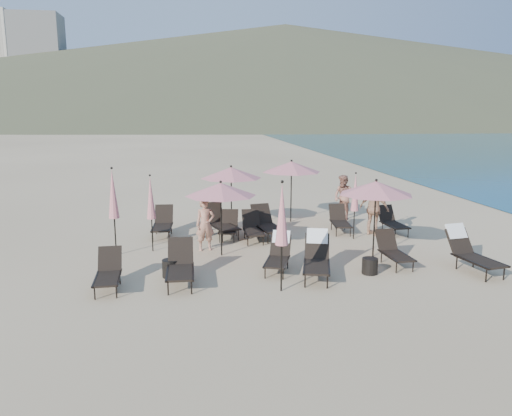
{
  "coord_description": "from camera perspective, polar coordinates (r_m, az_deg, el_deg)",
  "views": [
    {
      "loc": [
        -3.49,
        -12.52,
        4.32
      ],
      "look_at": [
        -1.17,
        3.5,
        1.1
      ],
      "focal_mm": 35.0,
      "sensor_mm": 36.0,
      "label": 1
    }
  ],
  "objects": [
    {
      "name": "umbrella_open_2",
      "position": [
        17.82,
        -2.87,
        4.04
      ],
      "size": [
        2.2,
        2.2,
        2.36
      ],
      "color": "black",
      "rests_on": "ground"
    },
    {
      "name": "side_table_1",
      "position": [
        13.7,
        12.88,
        -6.48
      ],
      "size": [
        0.42,
        0.42,
        0.43
      ],
      "primitive_type": "cylinder",
      "color": "black",
      "rests_on": "ground"
    },
    {
      "name": "umbrella_closed_2",
      "position": [
        15.24,
        -16.03,
        1.51
      ],
      "size": [
        0.31,
        0.31,
        2.67
      ],
      "color": "black",
      "rests_on": "ground"
    },
    {
      "name": "lounger_12",
      "position": [
        17.06,
        -3.13,
        -2.05
      ],
      "size": [
        0.84,
        1.57,
        0.86
      ],
      "rotation": [
        0.0,
        0.0,
        -0.19
      ],
      "color": "black",
      "rests_on": "ground"
    },
    {
      "name": "lounger_3",
      "position": [
        13.2,
        6.96,
        -5.5
      ],
      "size": [
        1.1,
        1.9,
        1.12
      ],
      "rotation": [
        0.0,
        0.0,
        -0.27
      ],
      "color": "black",
      "rests_on": "ground"
    },
    {
      "name": "umbrella_open_0",
      "position": [
        14.65,
        -4.05,
        2.14
      ],
      "size": [
        2.11,
        2.11,
        2.27
      ],
      "color": "black",
      "rests_on": "ground"
    },
    {
      "name": "lounger_5",
      "position": [
        14.76,
        23.3,
        -4.5
      ],
      "size": [
        0.95,
        1.92,
        1.15
      ],
      "rotation": [
        0.0,
        0.0,
        0.16
      ],
      "color": "black",
      "rests_on": "ground"
    },
    {
      "name": "hotel_skyline",
      "position": [
        298.37,
        -26.66,
        13.91
      ],
      "size": [
        109.0,
        82.0,
        55.0
      ],
      "color": "beige",
      "rests_on": "ground"
    },
    {
      "name": "beachgoer_c",
      "position": [
        17.72,
        13.36,
        -0.05
      ],
      "size": [
        1.05,
        1.15,
        1.88
      ],
      "primitive_type": "imported",
      "rotation": [
        0.0,
        0.0,
        2.25
      ],
      "color": "tan",
      "rests_on": "ground"
    },
    {
      "name": "lounger_10",
      "position": [
        18.09,
        9.53,
        -1.36
      ],
      "size": [
        0.77,
        1.62,
        0.9
      ],
      "rotation": [
        0.0,
        0.0,
        -0.12
      ],
      "color": "black",
      "rests_on": "ground"
    },
    {
      "name": "volcanic_headland",
      "position": [
        324.67,
        5.27,
        15.12
      ],
      "size": [
        690.0,
        690.0,
        55.0
      ],
      "color": "brown",
      "rests_on": "ground"
    },
    {
      "name": "beachgoer_a",
      "position": [
        15.48,
        -5.83,
        -1.9
      ],
      "size": [
        0.64,
        0.47,
        1.63
      ],
      "primitive_type": "imported",
      "rotation": [
        0.0,
        0.0,
        0.15
      ],
      "color": "#AE765E",
      "rests_on": "ground"
    },
    {
      "name": "lounger_7",
      "position": [
        17.29,
        -4.12,
        -1.56
      ],
      "size": [
        1.25,
        1.96,
        1.06
      ],
      "rotation": [
        0.0,
        0.0,
        0.33
      ],
      "color": "black",
      "rests_on": "ground"
    },
    {
      "name": "lounger_6",
      "position": [
        17.53,
        -10.61,
        -1.69
      ],
      "size": [
        0.74,
        1.72,
        0.97
      ],
      "rotation": [
        0.0,
        0.0,
        -0.06
      ],
      "color": "black",
      "rests_on": "ground"
    },
    {
      "name": "lounger_1",
      "position": [
        12.74,
        -8.65,
        -6.47
      ],
      "size": [
        0.7,
        1.76,
        1.01
      ],
      "rotation": [
        0.0,
        0.0,
        -0.02
      ],
      "color": "black",
      "rests_on": "ground"
    },
    {
      "name": "lounger_9",
      "position": [
        17.04,
        1.27,
        -1.76
      ],
      "size": [
        1.02,
        1.9,
        1.04
      ],
      "rotation": [
        0.0,
        0.0,
        0.19
      ],
      "color": "black",
      "rests_on": "ground"
    },
    {
      "name": "umbrella_open_3",
      "position": [
        19.19,
        4.07,
        4.71
      ],
      "size": [
        2.26,
        2.26,
        2.43
      ],
      "color": "black",
      "rests_on": "ground"
    },
    {
      "name": "lounger_2",
      "position": [
        13.64,
        2.59,
        -5.2
      ],
      "size": [
        1.03,
        1.64,
        0.96
      ],
      "rotation": [
        0.0,
        0.0,
        -0.33
      ],
      "color": "black",
      "rests_on": "ground"
    },
    {
      "name": "umbrella_closed_0",
      "position": [
        11.71,
        2.98,
        -0.79
      ],
      "size": [
        0.32,
        0.32,
        2.7
      ],
      "color": "black",
      "rests_on": "ground"
    },
    {
      "name": "umbrella_closed_1",
      "position": [
        16.91,
        11.26,
        1.71
      ],
      "size": [
        0.27,
        0.27,
        2.28
      ],
      "color": "black",
      "rests_on": "ground"
    },
    {
      "name": "side_table_0",
      "position": [
        13.3,
        -9.74,
        -6.81
      ],
      "size": [
        0.44,
        0.44,
        0.47
      ],
      "primitive_type": "cylinder",
      "color": "black",
      "rests_on": "ground"
    },
    {
      "name": "umbrella_open_1",
      "position": [
        14.9,
        13.55,
        2.23
      ],
      "size": [
        2.17,
        2.17,
        2.34
      ],
      "color": "black",
      "rests_on": "ground"
    },
    {
      "name": "ground",
      "position": [
        13.7,
        7.01,
        -7.22
      ],
      "size": [
        800.0,
        800.0,
        0.0
      ],
      "primitive_type": "plane",
      "color": "#D6BA8C",
      "rests_on": "ground"
    },
    {
      "name": "lounger_8",
      "position": [
        16.7,
        -0.39,
        -2.22
      ],
      "size": [
        0.63,
        1.61,
        0.92
      ],
      "rotation": [
        0.0,
        0.0,
        -0.01
      ],
      "color": "black",
      "rests_on": "ground"
    },
    {
      "name": "lounger_4",
      "position": [
        14.6,
        15.42,
        -4.7
      ],
      "size": [
        0.64,
        1.55,
        0.88
      ],
      "rotation": [
        0.0,
        0.0,
        0.04
      ],
      "color": "black",
      "rests_on": "ground"
    },
    {
      "name": "beachgoer_b",
      "position": [
        20.06,
        9.96,
        1.21
      ],
      "size": [
        1.03,
        1.09,
        1.77
      ],
      "primitive_type": "imported",
      "rotation": [
        0.0,
        0.0,
        -0.99
      ],
      "color": "#9E6651",
      "rests_on": "ground"
    },
    {
      "name": "umbrella_closed_3",
      "position": [
        15.45,
        -11.94,
        1.12
      ],
      "size": [
        0.28,
        0.28,
        2.4
      ],
      "color": "black",
      "rests_on": "ground"
    },
    {
      "name": "lounger_0",
      "position": [
        12.79,
        -16.53,
        -7.01
      ],
      "size": [
        0.65,
        1.57,
        0.89
      ],
      "rotation": [
        0.0,
        0.0,
        0.04
      ],
      "color": "black",
      "rests_on": "ground"
    },
    {
      "name": "lounger_11",
      "position": [
        18.31,
        15.29,
        -1.47
      ],
      "size": [
        0.69,
        1.58,
        0.89
      ],
      "rotation": [
        0.0,
        0.0,
        0.06
      ],
      "color": "black",
      "rests_on": "ground"
    }
  ]
}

